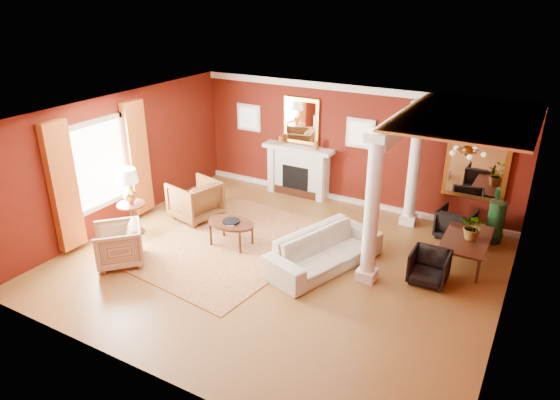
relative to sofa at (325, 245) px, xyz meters
The scene contains 27 objects.
ground 1.01m from the sofa, 157.52° to the right, with size 8.00×8.00×0.00m, color brown.
room_shell 1.79m from the sofa, 157.52° to the right, with size 8.04×7.04×2.92m.
fireplace 3.66m from the sofa, 125.50° to the left, with size 1.85×0.42×1.29m.
overmantel_mirror 4.03m from the sofa, 124.29° to the left, with size 0.95×0.07×1.15m.
flank_window_left 5.00m from the sofa, 139.62° to the left, with size 0.70×0.07×0.70m.
flank_window_right 3.44m from the sofa, 100.39° to the left, with size 0.70×0.07×0.70m.
left_window 4.90m from the sofa, 168.73° to the right, with size 0.21×2.55×2.60m.
column_front 1.30m from the sofa, ahead, with size 0.36×0.36×2.80m.
column_back 2.96m from the sofa, 71.74° to the left, with size 0.36×0.36×2.80m.
header_beam 2.80m from the sofa, 60.64° to the left, with size 0.30×3.20×0.32m, color white.
amber_ceiling 3.44m from the sofa, 34.81° to the left, with size 2.30×3.40×0.04m, color #EE9B46.
dining_mirror 3.89m from the sofa, 56.28° to the left, with size 1.30×0.07×1.70m.
chandelier 3.10m from the sofa, 35.09° to the left, with size 0.60×0.62×0.75m.
crown_trim 3.99m from the sofa, 104.77° to the left, with size 8.00×0.08×0.16m, color white.
base_trim 3.25m from the sofa, 104.77° to the left, with size 8.00×0.08×0.12m, color white.
rug 2.09m from the sofa, behind, with size 3.01×4.02×0.02m, color maroon.
sofa is the anchor object (origin of this frame).
armchair_leopard 3.55m from the sofa, behind, with size 0.97×0.91×1.00m, color black.
armchair_stripe 3.96m from the sofa, 152.37° to the right, with size 0.85×0.80×0.88m, color tan.
coffee_table 2.05m from the sofa, behind, with size 1.04×1.04×0.52m.
coffee_book 2.07m from the sofa, behind, with size 0.15×0.02×0.21m, color black.
side_table 4.32m from the sofa, behind, with size 0.59×0.59×1.48m.
dining_table 2.77m from the sofa, 32.40° to the left, with size 1.50×0.53×0.83m, color black.
dining_chair_near 1.93m from the sofa, 12.72° to the left, with size 0.66×0.62×0.68m, color black.
dining_chair_far 3.13m from the sofa, 52.05° to the left, with size 0.70×0.66×0.73m, color black.
green_urn 3.78m from the sofa, 44.81° to the left, with size 0.38×0.38×0.91m.
potted_plant 2.87m from the sofa, 31.56° to the left, with size 0.48×0.53×0.42m, color #26591E.
Camera 1 is at (4.18, -7.34, 4.98)m, focal length 32.00 mm.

